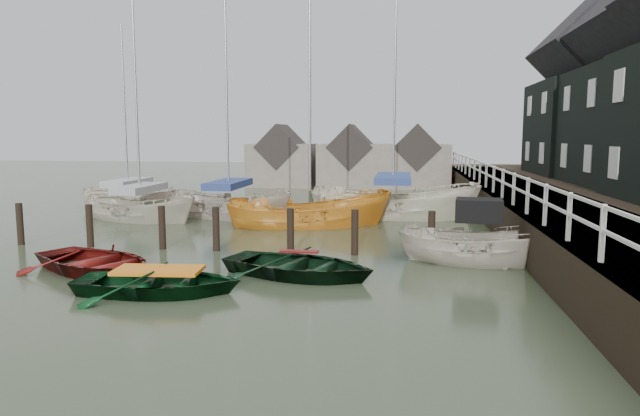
% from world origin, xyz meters
% --- Properties ---
extents(ground, '(120.00, 120.00, 0.00)m').
position_xyz_m(ground, '(0.00, 0.00, 0.00)').
color(ground, '#2D3A25').
rests_on(ground, ground).
extents(pier, '(3.04, 32.00, 2.70)m').
position_xyz_m(pier, '(9.48, 10.00, 0.71)').
color(pier, black).
rests_on(pier, ground).
extents(mooring_pilings, '(13.72, 0.22, 1.80)m').
position_xyz_m(mooring_pilings, '(-1.11, 3.00, 0.50)').
color(mooring_pilings, black).
rests_on(mooring_pilings, ground).
extents(far_sheds, '(14.00, 4.08, 4.39)m').
position_xyz_m(far_sheds, '(0.83, 26.00, 1.86)').
color(far_sheds, '#665B51').
rests_on(far_sheds, ground).
extents(rowboat_red, '(5.04, 4.52, 0.86)m').
position_xyz_m(rowboat_red, '(-3.43, -0.26, 0.00)').
color(rowboat_red, '#570F0C').
rests_on(rowboat_red, ground).
extents(rowboat_green, '(4.07, 3.07, 0.80)m').
position_xyz_m(rowboat_green, '(-0.94, -1.91, 0.00)').
color(rowboat_green, black).
rests_on(rowboat_green, ground).
extents(rowboat_dkgreen, '(4.83, 4.07, 0.85)m').
position_xyz_m(rowboat_dkgreen, '(2.00, 0.14, 0.00)').
color(rowboat_dkgreen, black).
rests_on(rowboat_dkgreen, ground).
extents(motorboat, '(4.72, 2.24, 2.71)m').
position_xyz_m(motorboat, '(6.80, 2.36, 0.09)').
color(motorboat, beige).
rests_on(motorboat, ground).
extents(sailboat_a, '(6.26, 3.98, 11.61)m').
position_xyz_m(sailboat_a, '(-6.57, 8.86, 0.07)').
color(sailboat_a, beige).
rests_on(sailboat_a, ground).
extents(sailboat_b, '(6.85, 4.34, 12.61)m').
position_xyz_m(sailboat_b, '(-3.04, 10.22, 0.07)').
color(sailboat_b, beige).
rests_on(sailboat_b, ground).
extents(sailboat_c, '(7.13, 4.26, 11.17)m').
position_xyz_m(sailboat_c, '(0.92, 8.44, 0.01)').
color(sailboat_c, orange).
rests_on(sailboat_c, ground).
extents(sailboat_d, '(7.89, 3.75, 12.94)m').
position_xyz_m(sailboat_d, '(4.19, 11.35, 0.06)').
color(sailboat_d, beige).
rests_on(sailboat_d, ground).
extents(sailboat_e, '(6.21, 4.08, 9.92)m').
position_xyz_m(sailboat_e, '(-8.63, 11.84, 0.06)').
color(sailboat_e, beige).
rests_on(sailboat_e, ground).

